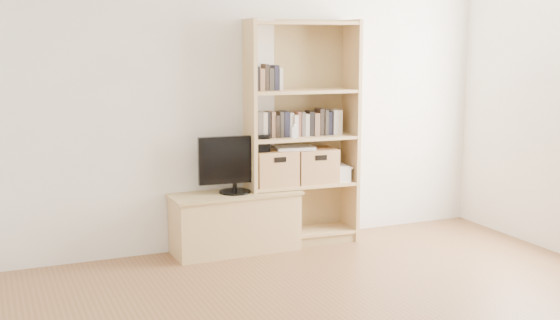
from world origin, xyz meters
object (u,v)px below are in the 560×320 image
bookshelf (302,133)px  television (235,165)px  basket_right (314,165)px  baby_monitor (295,132)px  tv_stand (235,223)px  basket_left (274,168)px  laptop (294,148)px

bookshelf → television: size_ratio=3.18×
television → basket_right: (0.76, 0.01, -0.06)m
baby_monitor → basket_right: 0.41m
bookshelf → basket_right: bearing=-2.6°
tv_stand → television: bearing=0.0°
basket_left → laptop: (0.19, -0.02, 0.17)m
bookshelf → laptop: size_ratio=5.87×
baby_monitor → basket_right: (0.24, 0.09, -0.32)m
bookshelf → basket_left: (-0.27, 0.01, -0.29)m
laptop → baby_monitor: bearing=-103.0°
television → laptop: television is taller
tv_stand → television: size_ratio=1.73×
basket_right → laptop: 0.26m
bookshelf → tv_stand: bearing=-174.2°
bookshelf → television: bearing=-174.2°
bookshelf → television: (-0.64, -0.03, -0.23)m
television → laptop: (0.57, 0.02, 0.11)m
basket_left → laptop: bearing=-3.3°
tv_stand → television: (0.00, 0.00, 0.52)m
bookshelf → laptop: bookshelf is taller
tv_stand → laptop: (0.57, 0.02, 0.63)m
basket_left → laptop: 0.25m
television → laptop: bearing=6.9°
tv_stand → laptop: size_ratio=3.18×
tv_stand → baby_monitor: 0.94m
basket_right → laptop: bearing=-178.9°
basket_left → basket_right: (0.39, -0.02, -0.00)m
laptop → television: bearing=-167.4°
television → laptop: 0.58m
tv_stand → baby_monitor: size_ratio=10.65×
tv_stand → bookshelf: 0.99m
basket_right → laptop: laptop is taller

